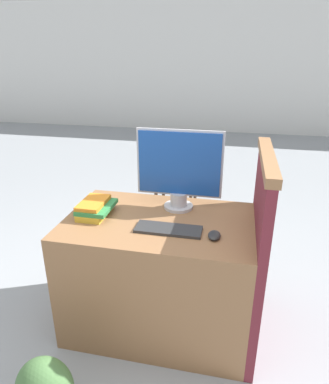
{
  "coord_description": "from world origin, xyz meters",
  "views": [
    {
      "loc": [
        0.42,
        -1.43,
        1.71
      ],
      "look_at": [
        0.04,
        0.34,
        0.97
      ],
      "focal_mm": 32.0,
      "sensor_mm": 36.0,
      "label": 1
    }
  ],
  "objects_px": {
    "keyboard": "(168,229)",
    "far_chair": "(178,171)",
    "monitor": "(179,170)",
    "book_stack": "(95,208)",
    "mouse": "(214,235)"
  },
  "relations": [
    {
      "from": "monitor",
      "to": "keyboard",
      "type": "bearing_deg",
      "value": -90.39
    },
    {
      "from": "keyboard",
      "to": "mouse",
      "type": "xyz_separation_m",
      "value": [
        0.26,
        -0.03,
        0.01
      ]
    },
    {
      "from": "far_chair",
      "to": "mouse",
      "type": "bearing_deg",
      "value": -25.43
    },
    {
      "from": "mouse",
      "to": "far_chair",
      "type": "xyz_separation_m",
      "value": [
        -0.54,
        1.93,
        -0.31
      ]
    },
    {
      "from": "monitor",
      "to": "book_stack",
      "type": "relative_size",
      "value": 2.07
    },
    {
      "from": "keyboard",
      "to": "monitor",
      "type": "bearing_deg",
      "value": 89.61
    },
    {
      "from": "keyboard",
      "to": "far_chair",
      "type": "relative_size",
      "value": 0.45
    },
    {
      "from": "monitor",
      "to": "keyboard",
      "type": "xyz_separation_m",
      "value": [
        -0.0,
        -0.32,
        -0.25
      ]
    },
    {
      "from": "keyboard",
      "to": "book_stack",
      "type": "bearing_deg",
      "value": 167.48
    },
    {
      "from": "mouse",
      "to": "book_stack",
      "type": "distance_m",
      "value": 0.76
    },
    {
      "from": "monitor",
      "to": "keyboard",
      "type": "relative_size",
      "value": 1.43
    },
    {
      "from": "monitor",
      "to": "book_stack",
      "type": "height_order",
      "value": "monitor"
    },
    {
      "from": "book_stack",
      "to": "far_chair",
      "type": "xyz_separation_m",
      "value": [
        0.21,
        1.8,
        -0.34
      ]
    },
    {
      "from": "mouse",
      "to": "monitor",
      "type": "bearing_deg",
      "value": 126.98
    },
    {
      "from": "book_stack",
      "to": "monitor",
      "type": "bearing_deg",
      "value": 23.14
    }
  ]
}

